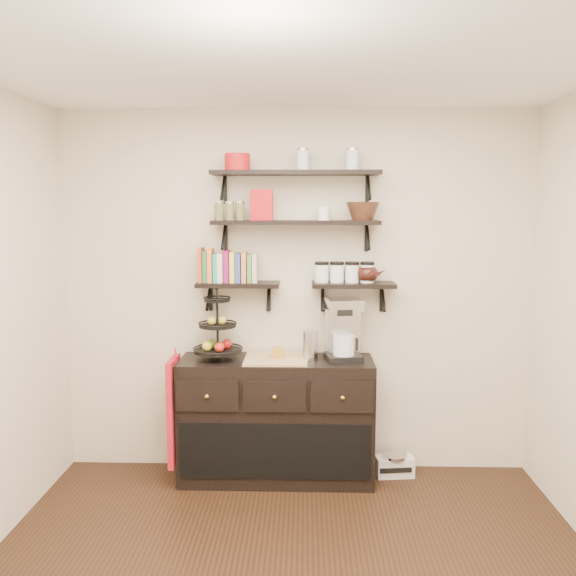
{
  "coord_description": "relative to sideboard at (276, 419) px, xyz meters",
  "views": [
    {
      "loc": [
        0.07,
        -2.77,
        1.99
      ],
      "look_at": [
        -0.04,
        1.15,
        1.47
      ],
      "focal_mm": 38.0,
      "sensor_mm": 36.0,
      "label": 1
    }
  ],
  "objects": [
    {
      "name": "shelf_top",
      "position": [
        0.14,
        0.1,
        1.78
      ],
      "size": [
        1.2,
        0.27,
        0.23
      ],
      "color": "black",
      "rests_on": "back_wall"
    },
    {
      "name": "ceiling",
      "position": [
        0.14,
        -1.51,
        2.25
      ],
      "size": [
        3.5,
        3.5,
        0.02
      ],
      "primitive_type": "cube",
      "color": "white",
      "rests_on": "back_wall"
    },
    {
      "name": "fruit_stand",
      "position": [
        -0.42,
        0.0,
        0.62
      ],
      "size": [
        0.35,
        0.35,
        0.51
      ],
      "rotation": [
        0.0,
        0.0,
        0.07
      ],
      "color": "black",
      "rests_on": "sideboard"
    },
    {
      "name": "back_wall",
      "position": [
        0.14,
        0.24,
        0.9
      ],
      "size": [
        3.5,
        0.02,
        2.7
      ],
      "primitive_type": "cube",
      "color": "beige",
      "rests_on": "ground"
    },
    {
      "name": "shelf_low_right",
      "position": [
        0.56,
        0.12,
        0.98
      ],
      "size": [
        0.6,
        0.25,
        0.23
      ],
      "color": "black",
      "rests_on": "back_wall"
    },
    {
      "name": "apron",
      "position": [
        -0.73,
        -0.1,
        0.09
      ],
      "size": [
        0.04,
        0.33,
        0.76
      ],
      "primitive_type": "cube",
      "color": "maroon",
      "rests_on": "sideboard"
    },
    {
      "name": "cookbooks",
      "position": [
        -0.35,
        0.12,
        1.11
      ],
      "size": [
        0.4,
        0.15,
        0.26
      ],
      "color": "#B24924",
      "rests_on": "shelf_low_left"
    },
    {
      "name": "walnut_bowl",
      "position": [
        0.62,
        0.1,
        1.51
      ],
      "size": [
        0.24,
        0.24,
        0.13
      ],
      "primitive_type": null,
      "color": "black",
      "rests_on": "shelf_mid"
    },
    {
      "name": "red_pot",
      "position": [
        -0.28,
        0.1,
        1.86
      ],
      "size": [
        0.18,
        0.18,
        0.12
      ],
      "primitive_type": "cylinder",
      "color": "red",
      "rests_on": "shelf_top"
    },
    {
      "name": "recipe_box",
      "position": [
        -0.11,
        0.1,
        1.56
      ],
      "size": [
        0.16,
        0.06,
        0.22
      ],
      "primitive_type": "cube",
      "rotation": [
        0.0,
        0.0,
        -0.01
      ],
      "color": "red",
      "rests_on": "shelf_mid"
    },
    {
      "name": "teapot",
      "position": [
        0.66,
        0.12,
        1.07
      ],
      "size": [
        0.23,
        0.18,
        0.15
      ],
      "primitive_type": null,
      "rotation": [
        0.0,
        0.0,
        -0.15
      ],
      "color": "black",
      "rests_on": "shelf_low_right"
    },
    {
      "name": "thermal_carafe",
      "position": [
        0.24,
        -0.02,
        0.56
      ],
      "size": [
        0.11,
        0.11,
        0.22
      ],
      "primitive_type": "cylinder",
      "color": "silver",
      "rests_on": "sideboard"
    },
    {
      "name": "ramekins",
      "position": [
        0.34,
        0.1,
        1.5
      ],
      "size": [
        0.09,
        0.09,
        0.1
      ],
      "primitive_type": "cylinder",
      "color": "white",
      "rests_on": "shelf_mid"
    },
    {
      "name": "sideboard",
      "position": [
        0.0,
        0.0,
        0.0
      ],
      "size": [
        1.4,
        0.5,
        0.92
      ],
      "color": "black",
      "rests_on": "floor"
    },
    {
      "name": "glass_canisters",
      "position": [
        0.49,
        0.12,
        1.06
      ],
      "size": [
        0.43,
        0.1,
        0.13
      ],
      "color": "silver",
      "rests_on": "shelf_low_right"
    },
    {
      "name": "shelf_low_left",
      "position": [
        -0.28,
        0.12,
        0.98
      ],
      "size": [
        0.6,
        0.25,
        0.23
      ],
      "color": "black",
      "rests_on": "back_wall"
    },
    {
      "name": "shelf_mid",
      "position": [
        0.14,
        0.1,
        1.43
      ],
      "size": [
        1.2,
        0.27,
        0.23
      ],
      "color": "black",
      "rests_on": "back_wall"
    },
    {
      "name": "coffee_maker",
      "position": [
        0.48,
        0.03,
        0.66
      ],
      "size": [
        0.28,
        0.28,
        0.45
      ],
      "rotation": [
        0.0,
        0.0,
        0.19
      ],
      "color": "black",
      "rests_on": "sideboard"
    },
    {
      "name": "radio",
      "position": [
        0.88,
        0.06,
        -0.37
      ],
      "size": [
        0.29,
        0.2,
        0.17
      ],
      "rotation": [
        0.0,
        0.0,
        0.12
      ],
      "color": "silver",
      "rests_on": "floor"
    },
    {
      "name": "candle",
      "position": [
        0.01,
        0.0,
        0.5
      ],
      "size": [
        0.08,
        0.08,
        0.08
      ],
      "primitive_type": "cube",
      "color": "olive",
      "rests_on": "sideboard"
    }
  ]
}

